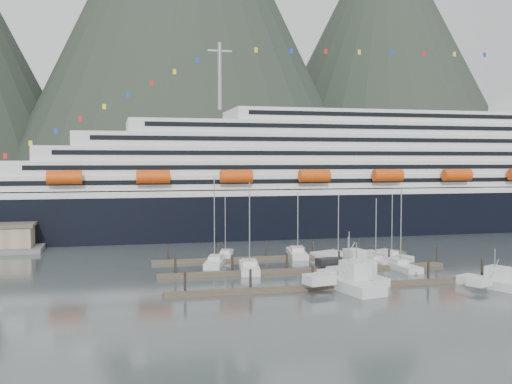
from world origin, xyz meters
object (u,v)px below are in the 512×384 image
sailboat_e (226,255)px  sailboat_g (387,256)px  trawler_c (356,275)px  trawler_d (494,282)px  trawler_b (347,282)px  sailboat_b (215,262)px  sailboat_c (334,258)px  sailboat_d (397,266)px  sailboat_h (372,261)px  trawler_e (348,264)px  cruise_ship (373,183)px  sailboat_f (297,254)px  sailboat_a (249,268)px

sailboat_e → sailboat_g: 29.75m
trawler_c → trawler_d: 19.34m
trawler_b → trawler_d: 20.78m
trawler_b → trawler_d: (20.37, -4.10, -0.18)m
sailboat_b → sailboat_c: bearing=-74.9°
sailboat_d → sailboat_g: sailboat_d is taller
sailboat_h → trawler_e: bearing=110.8°
cruise_ship → sailboat_h: bearing=-114.4°
sailboat_f → sailboat_a: bearing=145.4°
sailboat_d → sailboat_b: bearing=66.2°
trawler_b → trawler_e: 15.07m
cruise_ship → sailboat_h: 53.40m
trawler_d → sailboat_h: bearing=-5.3°
sailboat_c → sailboat_f: size_ratio=0.98×
sailboat_c → trawler_e: size_ratio=1.12×
sailboat_g → trawler_c: 22.10m
sailboat_d → trawler_d: sailboat_d is taller
sailboat_a → trawler_b: 19.66m
sailboat_d → trawler_b: bearing=128.9°
sailboat_b → sailboat_f: sailboat_b is taller
cruise_ship → sailboat_f: (-31.89, -36.73, -11.61)m
sailboat_f → sailboat_g: 16.60m
sailboat_f → trawler_c: size_ratio=1.00×
sailboat_c → sailboat_e: (-18.29, 8.08, -0.03)m
trawler_b → trawler_c: 6.62m
sailboat_b → sailboat_h: bearing=-83.9°
sailboat_h → trawler_d: 23.97m
sailboat_a → sailboat_e: bearing=15.0°
cruise_ship → sailboat_d: (-19.42, -52.53, -11.62)m
trawler_c → trawler_d: size_ratio=1.19×
sailboat_a → sailboat_g: sailboat_a is taller
trawler_c → trawler_d: (16.76, -9.66, -0.01)m
sailboat_h → sailboat_b: bearing=64.4°
sailboat_e → sailboat_h: 26.76m
trawler_c → trawler_e: 8.63m
sailboat_d → sailboat_f: size_ratio=1.10×
cruise_ship → sailboat_e: bearing=-142.3°
trawler_b → trawler_e: bearing=-35.1°
sailboat_c → sailboat_f: 8.07m
sailboat_f → trawler_e: (4.06, -15.27, 0.46)m
sailboat_d → cruise_ship: bearing=-24.6°
trawler_b → sailboat_d: bearing=-59.2°
cruise_ship → sailboat_e: (-45.15, -34.95, -11.64)m
trawler_d → sailboat_b: bearing=26.4°
sailboat_g → trawler_b: bearing=120.4°
sailboat_g → trawler_b: size_ratio=0.94×
sailboat_f → trawler_e: sailboat_f is taller
sailboat_b → trawler_e: size_ratio=1.41×
sailboat_f → trawler_b: size_ratio=0.97×
trawler_c → trawler_e: bearing=-26.7°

